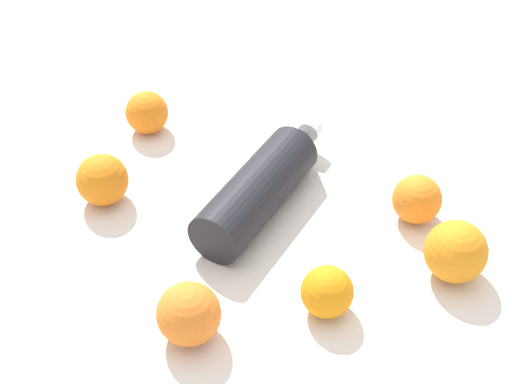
% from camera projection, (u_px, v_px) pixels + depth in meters
% --- Properties ---
extents(ground_plane, '(2.40, 2.40, 0.00)m').
position_uv_depth(ground_plane, '(227.00, 206.00, 1.10)').
color(ground_plane, silver).
extents(water_bottle, '(0.21, 0.26, 0.08)m').
position_uv_depth(water_bottle, '(264.00, 183.00, 1.08)').
color(water_bottle, black).
rests_on(water_bottle, ground_plane).
extents(orange_0, '(0.06, 0.06, 0.06)m').
position_uv_depth(orange_0, '(327.00, 292.00, 0.94)').
color(orange_0, orange).
rests_on(orange_0, ground_plane).
extents(orange_1, '(0.07, 0.07, 0.07)m').
position_uv_depth(orange_1, '(102.00, 180.00, 1.08)').
color(orange_1, orange).
rests_on(orange_1, ground_plane).
extents(orange_2, '(0.07, 0.07, 0.07)m').
position_uv_depth(orange_2, '(147.00, 112.00, 1.21)').
color(orange_2, orange).
rests_on(orange_2, ground_plane).
extents(orange_3, '(0.08, 0.08, 0.08)m').
position_uv_depth(orange_3, '(456.00, 252.00, 0.98)').
color(orange_3, orange).
rests_on(orange_3, ground_plane).
extents(orange_4, '(0.07, 0.07, 0.07)m').
position_uv_depth(orange_4, '(417.00, 199.00, 1.06)').
color(orange_4, orange).
rests_on(orange_4, ground_plane).
extents(orange_5, '(0.08, 0.08, 0.08)m').
position_uv_depth(orange_5, '(189.00, 314.00, 0.90)').
color(orange_5, orange).
rests_on(orange_5, ground_plane).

